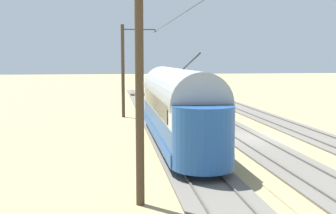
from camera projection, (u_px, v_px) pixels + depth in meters
ground_plane at (247, 139)px, 24.62m from camera, size 220.00×220.00×0.00m
track_streetcar_siding at (313, 135)px, 25.51m from camera, size 2.80×80.00×0.18m
track_adjacent_siding at (245, 137)px, 24.92m from camera, size 2.80×80.00×0.18m
track_third_siding at (174, 139)px, 24.33m from camera, size 2.80×80.00×0.18m
vintage_streetcar at (177, 105)px, 22.95m from camera, size 2.65×16.12×4.91m
catenary_pole_foreground at (124, 69)px, 33.57m from camera, size 2.93×0.28×7.65m
catenary_pole_mid_near at (142, 85)px, 13.09m from camera, size 2.93×0.28×7.65m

